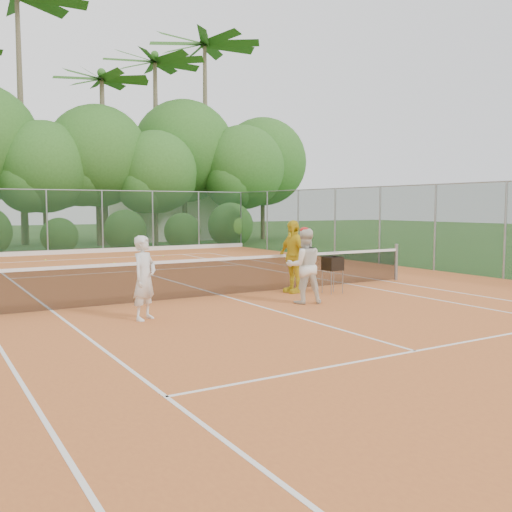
{
  "coord_description": "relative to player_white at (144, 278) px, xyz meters",
  "views": [
    {
      "loc": [
        -6.56,
        -12.54,
        2.26
      ],
      "look_at": [
        0.25,
        -1.2,
        1.1
      ],
      "focal_mm": 40.0,
      "sensor_mm": 36.0,
      "label": 1
    }
  ],
  "objects": [
    {
      "name": "tropical_treeline",
      "position": [
        4.16,
        22.11,
        4.26
      ],
      "size": [
        32.1,
        8.49,
        15.03
      ],
      "color": "brown",
      "rests_on": "ground"
    },
    {
      "name": "club_building",
      "position": [
        11.72,
        25.89,
        0.65
      ],
      "size": [
        8.0,
        5.0,
        3.0
      ],
      "primitive_type": "cube",
      "color": "beige",
      "rests_on": "ground"
    },
    {
      "name": "tennis_net",
      "position": [
        2.72,
        1.89,
        -0.32
      ],
      "size": [
        11.97,
        0.1,
        1.1
      ],
      "color": "gray",
      "rests_on": "clay_court"
    },
    {
      "name": "player_white",
      "position": [
        0.0,
        0.0,
        0.0
      ],
      "size": [
        0.73,
        0.67,
        1.67
      ],
      "primitive_type": "imported",
      "rotation": [
        0.0,
        0.0,
        0.61
      ],
      "color": "silver",
      "rests_on": "clay_court"
    },
    {
      "name": "fence_right",
      "position": [
        11.72,
        0.39,
        0.67
      ],
      "size": [
        0.07,
        33.07,
        3.0
      ],
      "color": "#19381E",
      "rests_on": "clay_court"
    },
    {
      "name": "player_center_grp",
      "position": [
        3.82,
        -0.05,
        0.04
      ],
      "size": [
        1.01,
        0.9,
        1.76
      ],
      "color": "silver",
      "rests_on": "clay_court"
    },
    {
      "name": "stray_ball_b",
      "position": [
        5.6,
        13.09,
        -0.8
      ],
      "size": [
        0.07,
        0.07,
        0.07
      ],
      "primitive_type": "sphere",
      "color": "#C1D331",
      "rests_on": "clay_court"
    },
    {
      "name": "ground",
      "position": [
        2.72,
        1.89,
        -0.85
      ],
      "size": [
        120.0,
        120.0,
        0.0
      ],
      "primitive_type": "plane",
      "color": "#284C1B",
      "rests_on": "ground"
    },
    {
      "name": "clay_court",
      "position": [
        2.72,
        1.89,
        -0.84
      ],
      "size": [
        18.0,
        36.0,
        0.02
      ],
      "primitive_type": "cube",
      "color": "#C3652D",
      "rests_on": "ground"
    },
    {
      "name": "fence_back",
      "position": [
        2.72,
        16.89,
        0.67
      ],
      "size": [
        18.07,
        0.07,
        3.0
      ],
      "color": "#19381E",
      "rests_on": "clay_court"
    },
    {
      "name": "player_yellow",
      "position": [
        4.54,
        1.43,
        0.11
      ],
      "size": [
        0.49,
        1.11,
        1.88
      ],
      "primitive_type": "imported",
      "rotation": [
        0.0,
        0.0,
        -1.55
      ],
      "color": "gold",
      "rests_on": "clay_court"
    },
    {
      "name": "stray_ball_a",
      "position": [
        0.75,
        13.85,
        -0.8
      ],
      "size": [
        0.07,
        0.07,
        0.07
      ],
      "primitive_type": "sphere",
      "color": "#D2E034",
      "rests_on": "clay_court"
    },
    {
      "name": "ball_hopper",
      "position": [
        5.35,
        0.82,
        -0.08
      ],
      "size": [
        0.41,
        0.41,
        0.95
      ],
      "rotation": [
        0.0,
        0.0,
        -0.34
      ],
      "color": "gray",
      "rests_on": "clay_court"
    },
    {
      "name": "court_markings",
      "position": [
        2.72,
        1.89,
        -0.83
      ],
      "size": [
        11.03,
        23.83,
        0.01
      ],
      "color": "white",
      "rests_on": "clay_court"
    },
    {
      "name": "stray_ball_c",
      "position": [
        2.77,
        11.09,
        -0.8
      ],
      "size": [
        0.07,
        0.07,
        0.07
      ],
      "primitive_type": "sphere",
      "color": "yellow",
      "rests_on": "clay_court"
    }
  ]
}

